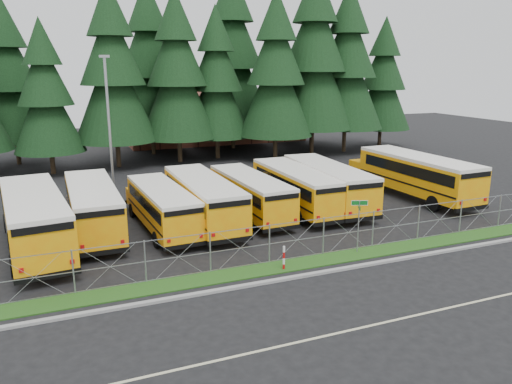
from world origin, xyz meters
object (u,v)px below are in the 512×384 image
bus_east (413,176)px  bus_2 (161,208)px  bus_3 (202,201)px  bus_0 (34,221)px  bus_4 (248,195)px  striped_bollard (284,258)px  bus_6 (325,185)px  bus_1 (93,208)px  street_sign (359,215)px  bus_5 (294,189)px  light_standard (109,121)px

bus_east → bus_2: bearing=179.3°
bus_3 → bus_2: bearing=-175.4°
bus_0 → bus_3: size_ratio=1.08×
bus_2 → bus_4: bus_4 is taller
bus_0 → striped_bollard: 13.21m
bus_6 → bus_2: bearing=-173.0°
bus_3 → striped_bollard: (1.55, -8.45, -0.84)m
bus_0 → striped_bollard: bus_0 is taller
bus_1 → street_sign: (12.33, -8.56, 0.59)m
bus_1 → bus_5: bearing=-1.0°
bus_1 → bus_2: size_ratio=1.10×
bus_3 → bus_5: bus_3 is taller
bus_5 → bus_6: 2.39m
bus_3 → bus_5: (6.55, 0.59, -0.03)m
bus_1 → bus_5: size_ratio=1.02×
bus_4 → light_standard: 12.31m
bus_5 → bus_east: (9.51, -0.41, 0.16)m
bus_0 → street_sign: bus_0 is taller
striped_bollard → street_sign: bearing=7.8°
bus_0 → bus_2: bearing=0.5°
bus_5 → striped_bollard: bearing=-119.2°
bus_3 → bus_6: size_ratio=0.99×
bus_0 → street_sign: size_ratio=4.24×
bus_1 → bus_0: bearing=-150.7°
bus_0 → bus_1: bearing=23.8°
bus_east → striped_bollard: 16.91m
bus_1 → bus_6: 15.24m
bus_0 → bus_1: (3.03, 1.73, -0.12)m
bus_2 → striped_bollard: 9.20m
street_sign → bus_3: bearing=127.6°
bus_5 → striped_bollard: size_ratio=8.99×
striped_bollard → bus_6: bearing=50.8°
bus_2 → bus_east: bearing=-2.0°
bus_2 → bus_6: (11.48, 0.86, 0.16)m
bus_3 → bus_east: size_ratio=0.91×
bus_1 → bus_6: bus_6 is taller
light_standard → bus_0: bearing=-116.4°
bus_2 → bus_0: bearing=-176.8°
bus_0 → bus_2: size_ratio=1.20×
bus_5 → street_sign: (-0.51, -8.43, 0.62)m
bus_3 → light_standard: bearing=112.9°
bus_1 → bus_6: size_ratio=0.99×
bus_east → street_sign: (-10.02, -8.02, 0.46)m
bus_3 → bus_6: 8.97m
bus_east → striped_bollard: bearing=-151.3°
bus_0 → light_standard: 12.30m
bus_2 → bus_6: bearing=1.1°
bus_5 → light_standard: 14.46m
bus_4 → bus_2: bearing=-175.0°
bus_4 → bus_6: size_ratio=0.92×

